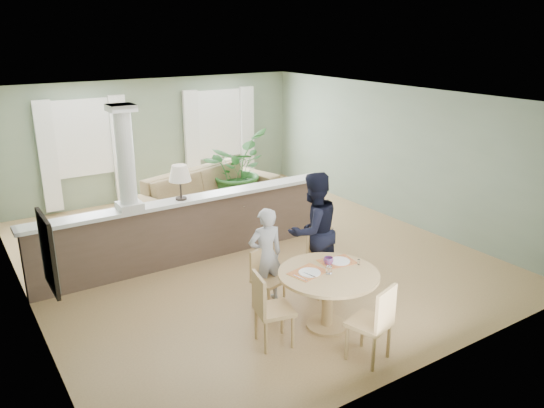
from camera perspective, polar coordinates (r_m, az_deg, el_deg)
ground at (r=9.35m, az=-2.96°, el=-5.22°), size 8.00×8.00×0.00m
room_shell at (r=9.31m, az=-5.25°, el=6.35°), size 7.02×8.02×2.71m
pony_wall at (r=8.84m, az=-9.22°, el=-1.92°), size 5.32×0.38×2.70m
sofa at (r=11.06m, az=-6.86°, el=1.06°), size 3.47×2.19×0.94m
houseplant at (r=11.58m, az=-3.93°, el=3.75°), size 1.95×1.97×1.65m
dining_table at (r=6.91m, az=6.04°, el=-8.51°), size 1.30×1.30×0.89m
chair_far_boy at (r=7.44m, az=-0.75°, el=-7.73°), size 0.46×0.46×0.84m
chair_far_man at (r=7.85m, az=5.46°, el=-5.88°), size 0.50×0.50×0.95m
chair_near at (r=6.36m, az=11.03°, el=-12.20°), size 0.55×0.55×0.97m
chair_side at (r=6.55m, az=-0.39°, el=-10.96°), size 0.52×0.52×0.96m
child_person at (r=7.48m, az=-0.70°, el=-5.56°), size 0.55×0.40×1.41m
man_person at (r=7.88m, az=4.45°, el=-2.87°), size 0.90×0.72×1.78m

